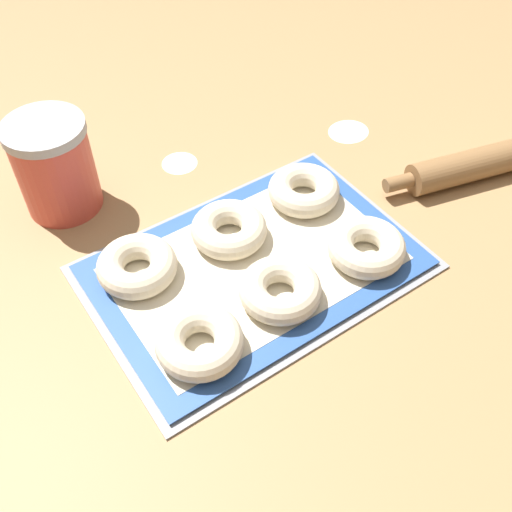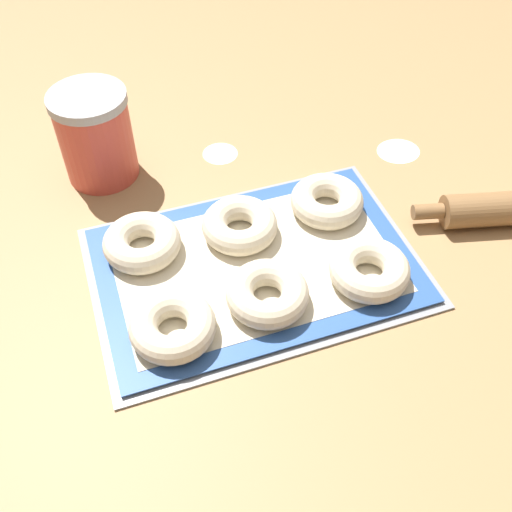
{
  "view_description": "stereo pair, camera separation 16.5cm",
  "coord_description": "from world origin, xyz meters",
  "px_view_note": "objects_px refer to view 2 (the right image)",
  "views": [
    {
      "loc": [
        -0.36,
        -0.51,
        0.72
      ],
      "look_at": [
        -0.01,
        -0.0,
        0.03
      ],
      "focal_mm": 42.0,
      "sensor_mm": 36.0,
      "label": 1
    },
    {
      "loc": [
        -0.21,
        -0.58,
        0.72
      ],
      "look_at": [
        -0.01,
        -0.0,
        0.03
      ],
      "focal_mm": 42.0,
      "sensor_mm": 36.0,
      "label": 2
    }
  ],
  "objects_px": {
    "baking_tray": "(256,268)",
    "bagel_back_center": "(240,225)",
    "flour_canister": "(96,136)",
    "bagel_back_left": "(142,243)",
    "bagel_back_right": "(327,201)",
    "bagel_front_right": "(369,270)",
    "bagel_front_left": "(173,326)",
    "bagel_front_center": "(267,294)"
  },
  "relations": [
    {
      "from": "bagel_front_left",
      "to": "bagel_front_center",
      "type": "bearing_deg",
      "value": 4.41
    },
    {
      "from": "bagel_back_left",
      "to": "flour_canister",
      "type": "bearing_deg",
      "value": 96.57
    },
    {
      "from": "baking_tray",
      "to": "bagel_back_center",
      "type": "distance_m",
      "value": 0.08
    },
    {
      "from": "bagel_front_left",
      "to": "flour_canister",
      "type": "height_order",
      "value": "flour_canister"
    },
    {
      "from": "bagel_front_left",
      "to": "bagel_back_left",
      "type": "xyz_separation_m",
      "value": [
        -0.01,
        0.17,
        0.0
      ]
    },
    {
      "from": "bagel_front_center",
      "to": "bagel_back_right",
      "type": "relative_size",
      "value": 1.0
    },
    {
      "from": "baking_tray",
      "to": "bagel_front_left",
      "type": "relative_size",
      "value": 4.15
    },
    {
      "from": "bagel_back_center",
      "to": "bagel_back_left",
      "type": "bearing_deg",
      "value": 175.01
    },
    {
      "from": "bagel_back_left",
      "to": "bagel_back_right",
      "type": "distance_m",
      "value": 0.31
    },
    {
      "from": "bagel_back_center",
      "to": "bagel_back_right",
      "type": "height_order",
      "value": "same"
    },
    {
      "from": "bagel_back_right",
      "to": "bagel_front_center",
      "type": "bearing_deg",
      "value": -136.55
    },
    {
      "from": "baking_tray",
      "to": "bagel_front_left",
      "type": "distance_m",
      "value": 0.18
    },
    {
      "from": "bagel_front_left",
      "to": "bagel_front_center",
      "type": "xyz_separation_m",
      "value": [
        0.14,
        0.01,
        0.0
      ]
    },
    {
      "from": "baking_tray",
      "to": "flour_canister",
      "type": "relative_size",
      "value": 3.08
    },
    {
      "from": "baking_tray",
      "to": "bagel_front_center",
      "type": "relative_size",
      "value": 4.15
    },
    {
      "from": "baking_tray",
      "to": "bagel_back_left",
      "type": "bearing_deg",
      "value": 151.83
    },
    {
      "from": "bagel_front_left",
      "to": "bagel_front_right",
      "type": "height_order",
      "value": "same"
    },
    {
      "from": "bagel_back_left",
      "to": "bagel_front_right",
      "type": "bearing_deg",
      "value": -28.28
    },
    {
      "from": "flour_canister",
      "to": "bagel_back_center",
      "type": "bearing_deg",
      "value": -52.77
    },
    {
      "from": "baking_tray",
      "to": "bagel_front_center",
      "type": "height_order",
      "value": "bagel_front_center"
    },
    {
      "from": "bagel_back_center",
      "to": "bagel_back_right",
      "type": "bearing_deg",
      "value": 2.35
    },
    {
      "from": "bagel_back_center",
      "to": "flour_canister",
      "type": "relative_size",
      "value": 0.74
    },
    {
      "from": "baking_tray",
      "to": "flour_canister",
      "type": "bearing_deg",
      "value": 120.73
    },
    {
      "from": "bagel_front_left",
      "to": "flour_canister",
      "type": "xyz_separation_m",
      "value": [
        -0.03,
        0.4,
        0.05
      ]
    },
    {
      "from": "bagel_front_right",
      "to": "bagel_back_center",
      "type": "xyz_separation_m",
      "value": [
        -0.16,
        0.15,
        0.0
      ]
    },
    {
      "from": "bagel_front_right",
      "to": "bagel_back_right",
      "type": "relative_size",
      "value": 1.0
    },
    {
      "from": "bagel_back_right",
      "to": "bagel_front_right",
      "type": "bearing_deg",
      "value": -90.28
    },
    {
      "from": "bagel_back_left",
      "to": "bagel_back_right",
      "type": "height_order",
      "value": "same"
    },
    {
      "from": "baking_tray",
      "to": "bagel_front_left",
      "type": "xyz_separation_m",
      "value": [
        -0.15,
        -0.09,
        0.03
      ]
    },
    {
      "from": "bagel_front_left",
      "to": "bagel_back_center",
      "type": "relative_size",
      "value": 1.0
    },
    {
      "from": "baking_tray",
      "to": "bagel_back_center",
      "type": "relative_size",
      "value": 4.15
    },
    {
      "from": "baking_tray",
      "to": "bagel_front_right",
      "type": "xyz_separation_m",
      "value": [
        0.15,
        -0.08,
        0.03
      ]
    },
    {
      "from": "bagel_front_center",
      "to": "bagel_back_center",
      "type": "relative_size",
      "value": 1.0
    },
    {
      "from": "baking_tray",
      "to": "bagel_front_center",
      "type": "xyz_separation_m",
      "value": [
        -0.01,
        -0.07,
        0.03
      ]
    },
    {
      "from": "bagel_front_center",
      "to": "flour_canister",
      "type": "bearing_deg",
      "value": 114.6
    },
    {
      "from": "bagel_back_center",
      "to": "flour_canister",
      "type": "xyz_separation_m",
      "value": [
        -0.18,
        0.24,
        0.05
      ]
    },
    {
      "from": "flour_canister",
      "to": "baking_tray",
      "type": "bearing_deg",
      "value": -59.27
    },
    {
      "from": "bagel_back_left",
      "to": "bagel_back_right",
      "type": "relative_size",
      "value": 1.0
    },
    {
      "from": "bagel_front_center",
      "to": "bagel_front_right",
      "type": "distance_m",
      "value": 0.16
    },
    {
      "from": "bagel_back_right",
      "to": "baking_tray",
      "type": "bearing_deg",
      "value": -152.9
    },
    {
      "from": "bagel_front_left",
      "to": "bagel_front_center",
      "type": "relative_size",
      "value": 1.0
    },
    {
      "from": "bagel_front_left",
      "to": "bagel_back_left",
      "type": "relative_size",
      "value": 1.0
    }
  ]
}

